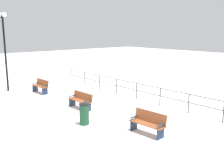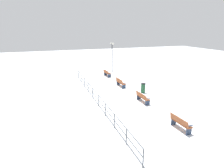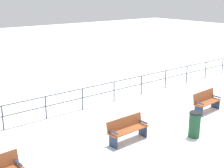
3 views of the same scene
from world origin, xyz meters
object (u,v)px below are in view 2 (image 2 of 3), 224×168
at_px(trash_bin, 143,88).
at_px(bench_third, 120,82).
at_px(bench_fourth, 107,73).
at_px(bench_nearest, 180,123).
at_px(bench_second, 142,97).
at_px(lamppost_middle, 112,51).

bearing_deg(trash_bin, bench_third, 117.68).
relative_size(bench_fourth, trash_bin, 1.50).
relative_size(bench_nearest, bench_fourth, 1.05).
relative_size(bench_second, bench_third, 1.03).
xyz_separation_m(bench_third, lamppost_middle, (1.56, 6.95, 2.54)).
distance_m(bench_nearest, lamppost_middle, 16.69).
xyz_separation_m(bench_fourth, lamppost_middle, (1.52, 2.21, 2.57)).
bearing_deg(lamppost_middle, trash_bin, -91.29).
height_order(bench_fourth, lamppost_middle, lamppost_middle).
xyz_separation_m(bench_nearest, bench_fourth, (-0.06, 14.22, -0.03)).
bearing_deg(bench_third, bench_nearest, -92.99).
xyz_separation_m(bench_second, bench_fourth, (-0.03, 9.48, -0.01)).
relative_size(bench_nearest, bench_third, 0.96).
relative_size(bench_third, bench_fourth, 1.10).
distance_m(bench_second, lamppost_middle, 12.06).
relative_size(bench_nearest, bench_second, 0.93).
bearing_deg(bench_second, trash_bin, 58.16).
distance_m(bench_fourth, trash_bin, 7.42).
distance_m(bench_nearest, bench_second, 4.74).
bearing_deg(bench_nearest, bench_third, 87.77).
height_order(bench_second, bench_fourth, same).
relative_size(bench_second, trash_bin, 1.70).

